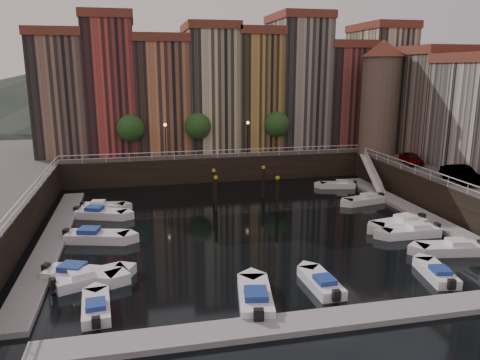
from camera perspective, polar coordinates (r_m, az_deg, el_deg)
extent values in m
plane|color=black|center=(41.64, 1.04, -5.40)|extent=(200.00, 200.00, 0.00)
cube|color=black|center=(66.06, -4.21, 3.00)|extent=(80.00, 20.00, 3.00)
cube|color=gray|center=(40.22, -21.84, -6.84)|extent=(2.00, 28.00, 0.35)
cube|color=gray|center=(47.06, 20.95, -3.85)|extent=(2.00, 28.00, 0.35)
cube|color=gray|center=(26.75, 9.90, -16.54)|extent=(30.00, 2.00, 0.35)
cone|color=#2D382D|center=(149.90, -20.73, 10.15)|extent=(80.00, 80.00, 14.00)
cone|color=#2D382D|center=(149.06, -7.10, 11.65)|extent=(100.00, 100.00, 18.00)
cone|color=#2D382D|center=(156.44, 6.03, 10.66)|extent=(70.00, 70.00, 12.00)
cube|color=#836653|center=(62.53, -20.78, 9.44)|extent=(6.00, 10.00, 14.00)
cube|color=brown|center=(62.56, -21.37, 16.29)|extent=(6.30, 10.30, 1.00)
cube|color=#AF3D37|center=(61.93, -15.37, 10.72)|extent=(5.80, 10.00, 16.00)
cube|color=brown|center=(62.17, -15.88, 18.56)|extent=(6.10, 10.30, 1.00)
cube|color=#BA734C|center=(62.01, -9.53, 9.85)|extent=(6.50, 10.00, 13.50)
cube|color=brown|center=(62.00, -9.80, 16.55)|extent=(6.80, 10.30, 1.00)
cube|color=beige|center=(62.62, -3.65, 10.73)|extent=(6.20, 10.00, 15.00)
cube|color=brown|center=(62.76, -3.76, 18.04)|extent=(6.50, 10.30, 1.00)
cube|color=#BA8E44|center=(63.81, 1.69, 10.58)|extent=(5.60, 10.00, 14.50)
cube|color=brown|center=(63.89, 1.74, 17.53)|extent=(5.90, 10.30, 1.00)
cube|color=gray|center=(65.48, 6.89, 11.44)|extent=(6.40, 10.00, 16.50)
cube|color=brown|center=(65.77, 7.12, 19.07)|extent=(6.70, 10.30, 1.00)
cube|color=brown|center=(67.85, 11.88, 9.84)|extent=(6.00, 10.00, 13.00)
cube|color=brown|center=(67.81, 12.17, 15.75)|extent=(6.30, 10.30, 1.00)
cube|color=beige|center=(70.43, 16.43, 10.73)|extent=(5.90, 10.00, 15.50)
cube|color=brown|center=(70.60, 16.89, 17.42)|extent=(6.20, 10.30, 1.00)
cube|color=#736757|center=(61.86, 23.13, 8.27)|extent=(9.00, 8.00, 12.00)
cube|color=brown|center=(61.73, 23.70, 14.27)|extent=(9.30, 8.30, 1.00)
cylinder|color=#6B5B4C|center=(60.52, 16.67, 8.68)|extent=(4.60, 4.60, 12.00)
cone|color=brown|center=(60.40, 17.12, 15.11)|extent=(5.20, 5.20, 2.00)
cylinder|color=black|center=(57.27, -13.08, 3.81)|extent=(0.30, 0.30, 2.40)
sphere|color=#1E4719|center=(56.93, -13.21, 6.19)|extent=(3.20, 3.20, 3.20)
cylinder|color=black|center=(57.72, -5.10, 4.18)|extent=(0.30, 0.30, 2.40)
sphere|color=#1E4719|center=(57.38, -5.15, 6.54)|extent=(3.20, 3.20, 3.20)
cylinder|color=black|center=(59.80, 4.47, 4.52)|extent=(0.30, 0.30, 2.40)
sphere|color=#1E4719|center=(59.47, 4.51, 6.80)|extent=(3.20, 3.20, 3.20)
cylinder|color=black|center=(56.24, -9.04, 4.65)|extent=(0.12, 0.12, 4.00)
sphere|color=#FFD88C|center=(55.98, -9.12, 6.67)|extent=(0.36, 0.36, 0.36)
cylinder|color=black|center=(57.69, 0.95, 5.03)|extent=(0.12, 0.12, 4.00)
sphere|color=#FFD88C|center=(57.43, 0.96, 7.00)|extent=(0.36, 0.36, 0.36)
cube|color=white|center=(55.90, -2.77, 3.65)|extent=(36.00, 0.08, 0.08)
cube|color=white|center=(55.98, -2.76, 3.20)|extent=(36.00, 0.06, 0.06)
cube|color=white|center=(47.15, 23.16, 0.73)|extent=(0.08, 34.00, 0.08)
cube|color=white|center=(47.24, 23.11, 0.19)|extent=(0.06, 34.00, 0.06)
cube|color=white|center=(39.50, -24.89, -1.75)|extent=(0.08, 34.00, 0.08)
cube|color=white|center=(39.61, -24.82, -2.38)|extent=(0.06, 34.00, 0.06)
cube|color=white|center=(56.24, 15.78, 0.93)|extent=(2.78, 8.26, 2.81)
cube|color=white|center=(56.14, 15.82, 1.43)|extent=(1.93, 8.32, 3.65)
cylinder|color=black|center=(45.01, -2.94, -1.96)|extent=(0.32, 0.32, 3.60)
cylinder|color=gold|center=(44.56, -2.97, 0.33)|extent=(0.36, 0.36, 0.25)
cylinder|color=black|center=(48.03, -3.18, -0.98)|extent=(0.32, 0.32, 3.60)
cylinder|color=gold|center=(47.60, -3.21, 1.18)|extent=(0.36, 0.36, 0.25)
cylinder|color=black|center=(44.93, 4.57, -2.02)|extent=(0.32, 0.32, 3.60)
cylinder|color=gold|center=(44.47, 4.61, 0.28)|extent=(0.36, 0.36, 0.25)
cylinder|color=black|center=(49.47, 2.85, -0.54)|extent=(0.32, 0.32, 3.60)
cylinder|color=gold|center=(49.06, 2.88, 1.55)|extent=(0.36, 0.36, 0.25)
cube|color=silver|center=(32.15, -17.70, -11.38)|extent=(4.75, 3.14, 0.76)
cube|color=silver|center=(31.84, -18.82, -10.82)|extent=(1.74, 1.62, 0.50)
cube|color=black|center=(31.63, -21.86, -11.66)|extent=(0.51, 0.59, 0.71)
cube|color=silver|center=(32.64, -18.66, -11.01)|extent=(5.18, 3.53, 0.82)
cube|color=navy|center=(32.75, -19.76, -10.08)|extent=(1.92, 1.80, 0.55)
cube|color=black|center=(33.75, -22.55, -10.02)|extent=(0.56, 0.65, 0.77)
cube|color=silver|center=(39.23, -16.98, -6.70)|extent=(5.18, 3.08, 0.83)
cube|color=navy|center=(39.29, -17.94, -5.97)|extent=(1.84, 1.68, 0.55)
cube|color=black|center=(40.05, -20.44, -6.14)|extent=(0.52, 0.63, 0.77)
cube|color=silver|center=(45.20, -16.56, -4.02)|extent=(4.95, 3.27, 0.79)
cube|color=navy|center=(45.32, -17.33, -3.40)|extent=(1.81, 1.69, 0.52)
cube|color=black|center=(46.16, -19.32, -3.53)|extent=(0.53, 0.62, 0.73)
cube|color=silver|center=(47.65, -16.26, -3.16)|extent=(4.17, 2.18, 0.68)
cube|color=silver|center=(47.67, -16.92, -2.69)|extent=(1.43, 1.28, 0.45)
cube|color=black|center=(48.12, -18.68, -2.90)|extent=(0.39, 0.50, 0.63)
cube|color=silver|center=(38.55, 24.12, -7.71)|extent=(4.85, 2.47, 0.79)
cube|color=silver|center=(38.69, 25.02, -6.98)|extent=(1.65, 1.47, 0.53)
cube|color=silver|center=(41.16, 19.99, -6.00)|extent=(4.72, 1.89, 0.80)
cube|color=silver|center=(41.34, 20.81, -5.28)|extent=(1.51, 1.30, 0.53)
cube|color=black|center=(42.38, 22.86, -5.32)|extent=(0.38, 0.54, 0.75)
cube|color=silver|center=(42.68, 18.80, -5.19)|extent=(5.22, 2.86, 0.84)
cube|color=silver|center=(42.97, 19.51, -4.41)|extent=(1.81, 1.63, 0.56)
cube|color=black|center=(44.34, 21.30, -4.33)|extent=(0.50, 0.63, 0.79)
cube|color=silver|center=(49.45, 14.86, -2.44)|extent=(4.51, 2.51, 0.73)
cube|color=silver|center=(49.70, 15.41, -1.88)|extent=(1.57, 1.42, 0.48)
cube|color=black|center=(50.80, 16.82, -1.87)|extent=(0.43, 0.54, 0.68)
cube|color=silver|center=(55.28, 11.78, -0.63)|extent=(4.12, 2.32, 0.66)
cube|color=silver|center=(55.30, 12.33, -0.23)|extent=(1.44, 1.30, 0.44)
cube|color=black|center=(55.67, 13.84, -0.41)|extent=(0.40, 0.50, 0.62)
cube|color=silver|center=(28.61, -17.13, -14.64)|extent=(1.84, 4.05, 0.67)
cube|color=navy|center=(27.95, -17.18, -14.42)|extent=(1.17, 1.34, 0.45)
cube|color=black|center=(26.70, -17.13, -16.26)|extent=(0.47, 0.35, 0.63)
cube|color=silver|center=(28.35, 1.84, -14.14)|extent=(2.68, 5.12, 0.83)
cube|color=navy|center=(27.53, 1.95, -13.86)|extent=(1.57, 1.75, 0.55)
cube|color=black|center=(25.99, 2.29, -16.19)|extent=(0.61, 0.48, 0.77)
cube|color=silver|center=(30.57, 9.82, -12.29)|extent=(1.76, 4.19, 0.70)
cube|color=navy|center=(29.93, 10.30, -12.00)|extent=(1.18, 1.36, 0.47)
cube|color=black|center=(28.73, 11.66, -13.62)|extent=(0.48, 0.35, 0.66)
cube|color=silver|center=(34.05, 22.77, -10.44)|extent=(2.18, 4.17, 0.68)
cube|color=navy|center=(33.45, 23.23, -10.17)|extent=(1.28, 1.43, 0.45)
cube|color=black|center=(32.27, 24.38, -11.50)|extent=(0.50, 0.39, 0.63)
imported|color=gray|center=(55.09, 20.16, 2.38)|extent=(2.02, 4.03, 1.32)
imported|color=gray|center=(48.14, 25.35, 0.53)|extent=(1.93, 4.76, 1.54)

